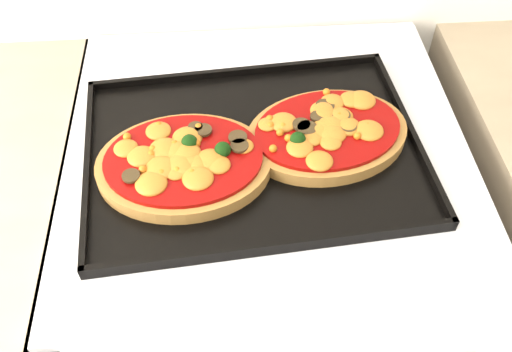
{
  "coord_description": "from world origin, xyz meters",
  "views": [
    {
      "loc": [
        -0.1,
        1.12,
        1.51
      ],
      "look_at": [
        -0.06,
        1.64,
        0.92
      ],
      "focal_mm": 40.0,
      "sensor_mm": 36.0,
      "label": 1
    }
  ],
  "objects_px": {
    "baking_tray": "(253,149)",
    "pizza_left": "(184,162)",
    "stove": "(264,299)",
    "pizza_right": "(327,132)"
  },
  "relations": [
    {
      "from": "stove",
      "to": "pizza_left",
      "type": "distance_m",
      "value": 0.5
    },
    {
      "from": "pizza_left",
      "to": "pizza_right",
      "type": "relative_size",
      "value": 1.02
    },
    {
      "from": "pizza_left",
      "to": "pizza_right",
      "type": "xyz_separation_m",
      "value": [
        0.2,
        0.04,
        -0.0
      ]
    },
    {
      "from": "baking_tray",
      "to": "pizza_left",
      "type": "height_order",
      "value": "pizza_left"
    },
    {
      "from": "baking_tray",
      "to": "pizza_right",
      "type": "distance_m",
      "value": 0.11
    },
    {
      "from": "baking_tray",
      "to": "pizza_right",
      "type": "xyz_separation_m",
      "value": [
        0.11,
        0.01,
        0.02
      ]
    },
    {
      "from": "baking_tray",
      "to": "pizza_left",
      "type": "relative_size",
      "value": 1.97
    },
    {
      "from": "baking_tray",
      "to": "pizza_left",
      "type": "xyz_separation_m",
      "value": [
        -0.1,
        -0.03,
        0.02
      ]
    },
    {
      "from": "stove",
      "to": "baking_tray",
      "type": "bearing_deg",
      "value": -144.84
    },
    {
      "from": "stove",
      "to": "baking_tray",
      "type": "xyz_separation_m",
      "value": [
        -0.02,
        -0.01,
        0.47
      ]
    }
  ]
}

